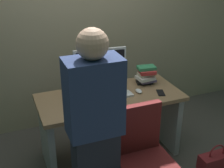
% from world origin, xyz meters
% --- Properties ---
extents(ground_plane, '(9.00, 9.00, 0.00)m').
position_xyz_m(ground_plane, '(0.00, 0.00, 0.00)').
color(ground_plane, '#4C4742').
extents(wall_back, '(6.40, 0.10, 3.00)m').
position_xyz_m(wall_back, '(0.00, 0.92, 1.50)').
color(wall_back, tan).
rests_on(wall_back, ground).
extents(desk, '(1.46, 0.66, 0.73)m').
position_xyz_m(desk, '(0.00, 0.00, 0.51)').
color(desk, '#93704C').
rests_on(desk, ground).
extents(office_chair, '(0.52, 0.52, 0.94)m').
position_xyz_m(office_chair, '(0.01, -0.76, 0.43)').
color(office_chair, black).
rests_on(office_chair, ground).
extents(person_at_desk, '(0.40, 0.24, 1.64)m').
position_xyz_m(person_at_desk, '(-0.41, -0.74, 0.84)').
color(person_at_desk, '#262838').
rests_on(person_at_desk, ground).
extents(monitor, '(0.54, 0.16, 0.46)m').
position_xyz_m(monitor, '(-0.05, 0.15, 0.99)').
color(monitor, silver).
rests_on(monitor, desk).
extents(keyboard, '(0.44, 0.15, 0.02)m').
position_xyz_m(keyboard, '(0.00, -0.05, 0.74)').
color(keyboard, white).
rests_on(keyboard, desk).
extents(mouse, '(0.06, 0.10, 0.03)m').
position_xyz_m(mouse, '(0.30, -0.04, 0.75)').
color(mouse, white).
rests_on(mouse, desk).
extents(cup_near_keyboard, '(0.08, 0.08, 0.09)m').
position_xyz_m(cup_near_keyboard, '(-0.44, -0.12, 0.77)').
color(cup_near_keyboard, '#3372B2').
rests_on(cup_near_keyboard, desk).
extents(cup_by_monitor, '(0.07, 0.07, 0.10)m').
position_xyz_m(cup_by_monitor, '(-0.40, 0.14, 0.78)').
color(cup_by_monitor, silver).
rests_on(cup_by_monitor, desk).
extents(book_stack, '(0.22, 0.18, 0.20)m').
position_xyz_m(book_stack, '(0.47, 0.14, 0.83)').
color(book_stack, black).
rests_on(book_stack, desk).
extents(cell_phone, '(0.11, 0.16, 0.01)m').
position_xyz_m(cell_phone, '(0.50, -0.14, 0.73)').
color(cell_phone, black).
rests_on(cell_phone, desk).
extents(handbag, '(0.34, 0.14, 0.38)m').
position_xyz_m(handbag, '(0.83, -0.71, 0.14)').
color(handbag, maroon).
rests_on(handbag, ground).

